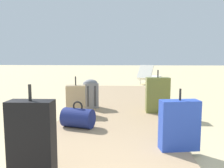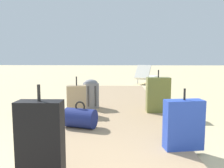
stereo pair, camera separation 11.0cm
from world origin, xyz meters
name	(u,v)px [view 1 (the left image)]	position (x,y,z in m)	size (l,w,h in m)	color
ground_plane	(113,124)	(0.00, 3.09, 0.00)	(60.00, 60.00, 0.00)	#CCB789
boardwalk	(115,111)	(0.00, 3.87, 0.04)	(1.83, 7.74, 0.08)	tan
duffel_bag_navy	(78,118)	(-0.51, 2.62, 0.23)	(0.53, 0.41, 0.40)	navy
suitcase_black	(32,146)	(-0.53, 0.99, 0.44)	(0.35, 0.16, 0.84)	black
suitcase_blue	(179,125)	(0.81, 1.86, 0.37)	(0.46, 0.24, 0.70)	#2847B7
backpack_grey	(91,93)	(-0.51, 3.98, 0.39)	(0.35, 0.31, 0.60)	slate
suitcase_tan	(76,100)	(-0.71, 3.41, 0.35)	(0.38, 0.26, 0.70)	tan
suitcase_olive	(157,95)	(0.82, 3.66, 0.42)	(0.44, 0.25, 0.81)	olive
lounge_chair	(149,76)	(1.25, 9.21, 0.33)	(1.21, 1.62, 0.82)	white
rock_left_far	(25,107)	(-1.86, 3.80, 0.12)	(0.39, 0.31, 0.23)	#5B5651
rock_right_near	(178,110)	(1.30, 4.03, 0.04)	(0.16, 0.15, 0.08)	gray
rock_left_mid	(27,106)	(-1.97, 4.18, 0.05)	(0.18, 0.14, 0.10)	gray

